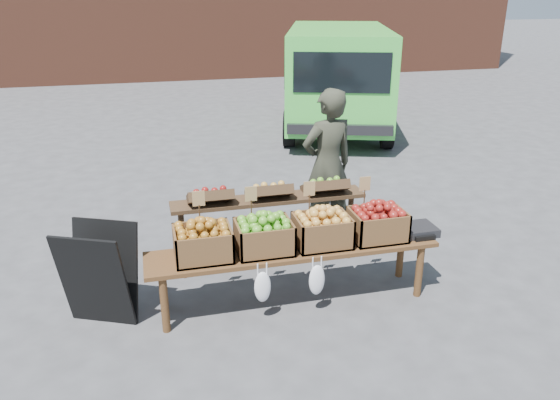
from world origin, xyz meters
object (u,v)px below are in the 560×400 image
object	(u,v)px
back_table	(269,223)
crate_red_apples	(322,231)
weighing_scale	(417,230)
chalkboard_sign	(100,275)
display_bench	(293,275)
crate_golden_apples	(203,244)
vendor	(327,166)
crate_russet_pears	(264,237)
crate_green_apples	(377,225)
delivery_van	(337,80)

from	to	relation	value
back_table	crate_red_apples	world-z (taller)	back_table
back_table	weighing_scale	size ratio (longest dim) A/B	6.18
chalkboard_sign	back_table	xyz separation A→B (m)	(1.67, 0.62, 0.06)
display_bench	crate_golden_apples	bearing A→B (deg)	180.00
vendor	weighing_scale	distance (m)	1.43
vendor	back_table	world-z (taller)	vendor
crate_golden_apples	crate_russet_pears	distance (m)	0.55
crate_golden_apples	weighing_scale	distance (m)	2.08
back_table	crate_green_apples	bearing A→B (deg)	-39.12
delivery_van	crate_golden_apples	distance (m)	7.25
vendor	back_table	bearing A→B (deg)	23.51
crate_green_apples	weighing_scale	size ratio (longest dim) A/B	1.47
crate_golden_apples	weighing_scale	xyz separation A→B (m)	(2.08, 0.00, -0.10)
back_table	crate_russet_pears	distance (m)	0.77
crate_russet_pears	weighing_scale	world-z (taller)	crate_russet_pears
crate_red_apples	weighing_scale	size ratio (longest dim) A/B	1.47
delivery_van	crate_green_apples	bearing A→B (deg)	-88.21
display_bench	crate_red_apples	xyz separation A→B (m)	(0.28, 0.00, 0.42)
crate_russet_pears	weighing_scale	distance (m)	1.53
chalkboard_sign	weighing_scale	world-z (taller)	chalkboard_sign
weighing_scale	crate_golden_apples	bearing A→B (deg)	180.00
delivery_van	chalkboard_sign	world-z (taller)	delivery_van
delivery_van	display_bench	bearing A→B (deg)	-94.82
delivery_van	weighing_scale	bearing A→B (deg)	-84.61
crate_golden_apples	crate_green_apples	distance (m)	1.65
back_table	crate_red_apples	bearing A→B (deg)	-65.02
display_bench	delivery_van	bearing A→B (deg)	66.96
vendor	crate_red_apples	world-z (taller)	vendor
vendor	crate_golden_apples	bearing A→B (deg)	27.41
chalkboard_sign	crate_green_apples	distance (m)	2.57
crate_green_apples	weighing_scale	world-z (taller)	crate_green_apples
vendor	display_bench	world-z (taller)	vendor
back_table	delivery_van	bearing A→B (deg)	63.86
vendor	chalkboard_sign	world-z (taller)	vendor
display_bench	crate_russet_pears	size ratio (longest dim) A/B	5.40
vendor	crate_russet_pears	xyz separation A→B (m)	(-1.04, -1.31, -0.18)
crate_golden_apples	vendor	bearing A→B (deg)	39.49
back_table	display_bench	xyz separation A→B (m)	(0.06, -0.72, -0.24)
weighing_scale	chalkboard_sign	bearing A→B (deg)	178.04
display_bench	crate_green_apples	xyz separation A→B (m)	(0.82, 0.00, 0.42)
back_table	crate_russet_pears	world-z (taller)	back_table
display_bench	crate_red_apples	world-z (taller)	crate_red_apples
back_table	weighing_scale	distance (m)	1.50
chalkboard_sign	crate_green_apples	size ratio (longest dim) A/B	1.85
crate_russet_pears	weighing_scale	bearing A→B (deg)	0.00
back_table	crate_golden_apples	xyz separation A→B (m)	(-0.76, -0.72, 0.19)
chalkboard_sign	weighing_scale	size ratio (longest dim) A/B	2.72
delivery_van	weighing_scale	xyz separation A→B (m)	(-1.44, -6.33, -0.41)
delivery_van	crate_red_apples	bearing A→B (deg)	-92.68
delivery_van	chalkboard_sign	bearing A→B (deg)	-107.14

